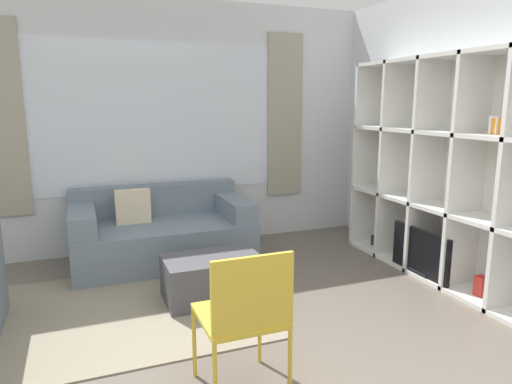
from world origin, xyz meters
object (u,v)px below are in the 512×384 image
Objects in this scene: shelving_unit at (449,173)px; folding_chair at (245,311)px; couch_main at (162,234)px; ottoman at (212,278)px.

shelving_unit is 2.77× the size of folding_chair.
couch_main is 2.03× the size of folding_chair.
ottoman is 1.37m from folding_chair.
couch_main is at bearing 149.05° from shelving_unit.
shelving_unit is at bearing -30.95° from couch_main.
couch_main is at bearing -89.32° from folding_chair.
couch_main is (-2.35, 1.41, -0.70)m from shelving_unit.
couch_main is 2.42m from folding_chair.
shelving_unit reaches higher than couch_main.
folding_chair is (0.03, -2.41, 0.23)m from couch_main.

